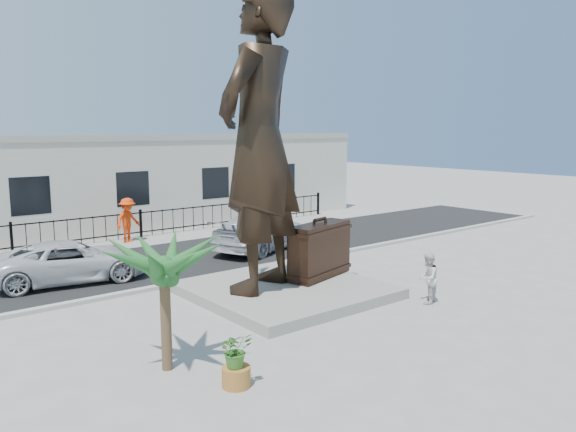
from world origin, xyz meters
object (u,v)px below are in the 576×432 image
(tourist, at_px, (428,278))
(suitcase, at_px, (320,250))
(car_white, at_px, (71,261))
(statue, at_px, (259,140))

(tourist, bearing_deg, suitcase, -92.85)
(suitcase, relative_size, car_white, 0.50)
(tourist, xyz_separation_m, car_white, (-7.17, 8.76, -0.06))
(suitcase, relative_size, tourist, 1.65)
(suitcase, xyz_separation_m, tourist, (1.19, -3.28, -0.42))
(suitcase, height_order, car_white, suitcase)
(statue, height_order, tourist, statue)
(statue, xyz_separation_m, car_white, (-3.72, 5.36, -3.96))
(suitcase, bearing_deg, car_white, 122.90)
(suitcase, height_order, tourist, suitcase)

